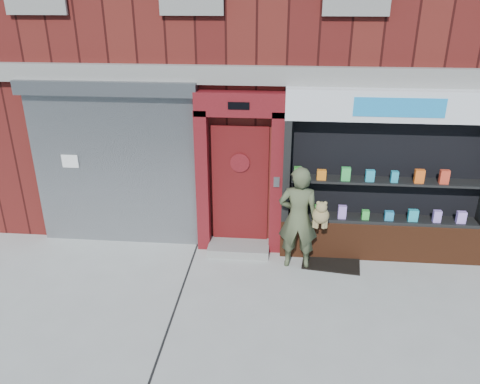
# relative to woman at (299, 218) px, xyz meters

# --- Properties ---
(ground) EXTENTS (80.00, 80.00, 0.00)m
(ground) POSITION_rel_woman_xyz_m (-0.30, -1.33, -0.92)
(ground) COLOR #9E9E99
(ground) RESTS_ON ground
(building) EXTENTS (12.00, 8.16, 8.00)m
(building) POSITION_rel_woman_xyz_m (-0.30, 4.66, 3.08)
(building) COLOR #4D1311
(building) RESTS_ON ground
(shutter_bay) EXTENTS (3.10, 0.30, 3.04)m
(shutter_bay) POSITION_rel_woman_xyz_m (-3.30, 0.60, 0.80)
(shutter_bay) COLOR gray
(shutter_bay) RESTS_ON ground
(red_door_bay) EXTENTS (1.52, 0.58, 2.90)m
(red_door_bay) POSITION_rel_woman_xyz_m (-1.05, 0.53, 0.54)
(red_door_bay) COLOR #590F14
(red_door_bay) RESTS_ON ground
(pharmacy_bay) EXTENTS (3.50, 0.41, 3.00)m
(pharmacy_bay) POSITION_rel_woman_xyz_m (1.45, 0.48, 0.45)
(pharmacy_bay) COLOR #532713
(pharmacy_bay) RESTS_ON ground
(woman) EXTENTS (0.84, 0.48, 1.83)m
(woman) POSITION_rel_woman_xyz_m (0.00, 0.00, 0.00)
(woman) COLOR #4C5437
(woman) RESTS_ON ground
(doormat) EXTENTS (1.07, 0.81, 0.02)m
(doormat) POSITION_rel_woman_xyz_m (0.61, 0.16, -0.91)
(doormat) COLOR black
(doormat) RESTS_ON ground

